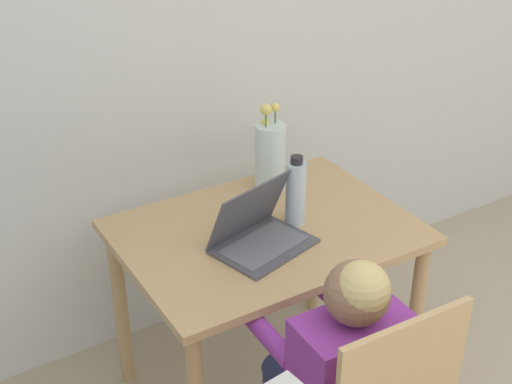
% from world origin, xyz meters
% --- Properties ---
extents(wall_back, '(6.40, 0.05, 2.50)m').
position_xyz_m(wall_back, '(0.00, 2.23, 1.25)').
color(wall_back, silver).
rests_on(wall_back, ground_plane).
extents(dining_table, '(0.96, 0.71, 0.71)m').
position_xyz_m(dining_table, '(-0.20, 1.65, 0.60)').
color(dining_table, tan).
rests_on(dining_table, ground_plane).
extents(person_seated, '(0.32, 0.43, 0.98)m').
position_xyz_m(person_seated, '(-0.32, 1.09, 0.62)').
color(person_seated, purple).
rests_on(person_seated, ground_plane).
extents(laptop, '(0.35, 0.30, 0.21)m').
position_xyz_m(laptop, '(-0.27, 1.58, 0.76)').
color(laptop, '#4C4C51').
rests_on(laptop, dining_table).
extents(flower_vase, '(0.11, 0.11, 0.34)m').
position_xyz_m(flower_vase, '(-0.04, 1.89, 0.84)').
color(flower_vase, silver).
rests_on(flower_vase, dining_table).
extents(water_bottle, '(0.07, 0.07, 0.25)m').
position_xyz_m(water_bottle, '(-0.09, 1.63, 0.82)').
color(water_bottle, silver).
rests_on(water_bottle, dining_table).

